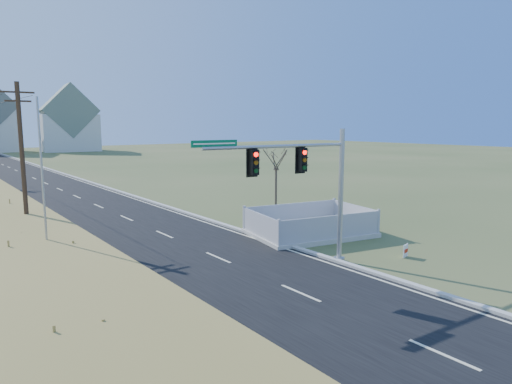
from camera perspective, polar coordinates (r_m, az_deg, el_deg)
name	(u,v)px	position (r m, az deg, el deg)	size (l,w,h in m)	color
ground	(269,281)	(19.71, 1.58, -11.02)	(260.00, 260.00, 0.00)	#3E4F26
road	(27,176)	(65.88, -26.66, 1.84)	(8.00, 180.00, 0.06)	black
curb	(61,173)	(66.73, -23.16, 2.19)	(0.30, 180.00, 0.18)	#B2AFA8
utility_pole_near	(22,157)	(30.01, -27.19, 3.92)	(1.80, 0.26, 9.00)	#422D1E
condo_ne	(70,123)	(122.66, -22.28, 7.94)	(14.12, 10.51, 16.52)	silver
traffic_signal_mast	(311,182)	(20.72, 6.95, 1.26)	(8.00, 0.82, 6.38)	#9EA0A5
fence_enclosure	(310,230)	(27.56, 6.73, -4.76)	(7.69, 5.96, 1.59)	#B7B5AD
open_sign	(406,251)	(24.05, 18.19, -6.99)	(0.51, 0.17, 0.64)	white
flagpole	(44,201)	(22.95, -24.98, -1.01)	(0.35, 0.35, 7.80)	#B7B5AD
bare_tree	(276,158)	(32.84, 2.53, 4.33)	(1.97, 1.97, 5.23)	#4C3F33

